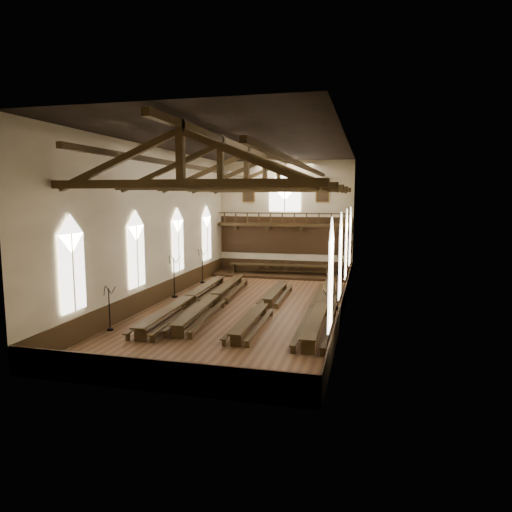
# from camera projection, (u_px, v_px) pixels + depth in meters

# --- Properties ---
(ground) EXTENTS (26.00, 26.00, 0.00)m
(ground) POSITION_uv_depth(u_px,v_px,m) (247.00, 307.00, 28.70)
(ground) COLOR brown
(ground) RESTS_ON ground
(room_walls) EXTENTS (26.00, 26.00, 26.00)m
(room_walls) POSITION_uv_depth(u_px,v_px,m) (247.00, 204.00, 27.86)
(room_walls) COLOR beige
(room_walls) RESTS_ON ground
(wainscot_band) EXTENTS (12.00, 26.00, 1.20)m
(wainscot_band) POSITION_uv_depth(u_px,v_px,m) (247.00, 297.00, 28.63)
(wainscot_band) COLOR #372610
(wainscot_band) RESTS_ON ground
(side_windows) EXTENTS (11.85, 19.80, 4.50)m
(side_windows) POSITION_uv_depth(u_px,v_px,m) (247.00, 248.00, 28.22)
(side_windows) COLOR white
(side_windows) RESTS_ON room_walls
(end_window) EXTENTS (2.80, 0.12, 3.80)m
(end_window) POSITION_uv_depth(u_px,v_px,m) (285.00, 193.00, 40.17)
(end_window) COLOR white
(end_window) RESTS_ON room_walls
(minstrels_gallery) EXTENTS (11.80, 1.24, 3.70)m
(minstrels_gallery) POSITION_uv_depth(u_px,v_px,m) (284.00, 230.00, 40.38)
(minstrels_gallery) COLOR #3D2B13
(minstrels_gallery) RESTS_ON room_walls
(portraits) EXTENTS (7.75, 0.09, 1.45)m
(portraits) POSITION_uv_depth(u_px,v_px,m) (285.00, 194.00, 40.19)
(portraits) COLOR brown
(portraits) RESTS_ON room_walls
(roof_trusses) EXTENTS (11.70, 25.70, 2.80)m
(roof_trusses) POSITION_uv_depth(u_px,v_px,m) (247.00, 175.00, 27.64)
(roof_trusses) COLOR #3D2B13
(roof_trusses) RESTS_ON room_walls
(refectory_row_a) EXTENTS (1.88, 14.57, 0.76)m
(refectory_row_a) POSITION_uv_depth(u_px,v_px,m) (189.00, 299.00, 28.44)
(refectory_row_a) COLOR #3D2B13
(refectory_row_a) RESTS_ON ground
(refectory_row_b) EXTENTS (2.01, 14.52, 0.75)m
(refectory_row_b) POSITION_uv_depth(u_px,v_px,m) (215.00, 297.00, 28.92)
(refectory_row_b) COLOR #3D2B13
(refectory_row_b) RESTS_ON ground
(refectory_row_c) EXTENTS (1.46, 13.67, 0.67)m
(refectory_row_c) POSITION_uv_depth(u_px,v_px,m) (265.00, 304.00, 27.30)
(refectory_row_c) COLOR #3D2B13
(refectory_row_c) RESTS_ON ground
(refectory_row_d) EXTENTS (1.70, 14.77, 0.79)m
(refectory_row_d) POSITION_uv_depth(u_px,v_px,m) (322.00, 305.00, 26.70)
(refectory_row_d) COLOR #3D2B13
(refectory_row_d) RESTS_ON ground
(dais) EXTENTS (11.40, 3.15, 0.21)m
(dais) POSITION_uv_depth(u_px,v_px,m) (280.00, 275.00, 39.69)
(dais) COLOR #372610
(dais) RESTS_ON ground
(high_table) EXTENTS (8.77, 1.50, 0.82)m
(high_table) POSITION_uv_depth(u_px,v_px,m) (280.00, 266.00, 39.58)
(high_table) COLOR #3D2B13
(high_table) RESTS_ON dais
(high_chairs) EXTENTS (4.91, 0.42, 0.92)m
(high_chairs) POSITION_uv_depth(u_px,v_px,m) (281.00, 267.00, 40.42)
(high_chairs) COLOR #3D2B13
(high_chairs) RESTS_ON dais
(candelabrum_left_near) EXTENTS (0.67, 0.71, 2.34)m
(candelabrum_left_near) POSITION_uv_depth(u_px,v_px,m) (110.00, 317.00, 23.54)
(candelabrum_left_near) COLOR black
(candelabrum_left_near) RESTS_ON ground
(candelabrum_left_mid) EXTENTS (0.77, 0.89, 2.90)m
(candelabrum_left_mid) POSITION_uv_depth(u_px,v_px,m) (174.00, 285.00, 31.27)
(candelabrum_left_mid) COLOR black
(candelabrum_left_mid) RESTS_ON ground
(candelabrum_left_far) EXTENTS (0.78, 0.83, 2.74)m
(candelabrum_left_far) POSITION_uv_depth(u_px,v_px,m) (202.00, 273.00, 36.52)
(candelabrum_left_far) COLOR black
(candelabrum_left_far) RESTS_ON ground
(candelabrum_right_near) EXTENTS (0.71, 0.70, 2.39)m
(candelabrum_right_near) POSITION_uv_depth(u_px,v_px,m) (329.00, 324.00, 22.22)
(candelabrum_right_near) COLOR black
(candelabrum_right_near) RESTS_ON ground
(candelabrum_right_mid) EXTENTS (0.81, 0.77, 2.69)m
(candelabrum_right_mid) POSITION_uv_depth(u_px,v_px,m) (337.00, 296.00, 27.99)
(candelabrum_right_mid) COLOR black
(candelabrum_right_mid) RESTS_ON ground
(candelabrum_right_far) EXTENTS (0.81, 0.79, 2.70)m
(candelabrum_right_far) POSITION_uv_depth(u_px,v_px,m) (342.00, 283.00, 32.35)
(candelabrum_right_far) COLOR black
(candelabrum_right_far) RESTS_ON ground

